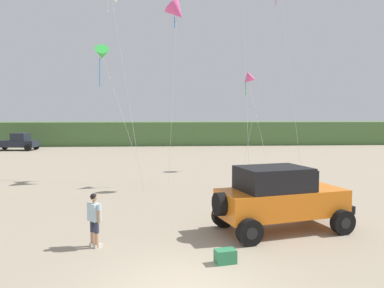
% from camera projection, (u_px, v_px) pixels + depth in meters
% --- Properties ---
extents(ground_plane, '(220.00, 220.00, 0.00)m').
position_uv_depth(ground_plane, '(183.00, 288.00, 8.98)').
color(ground_plane, gray).
extents(dune_ridge, '(90.00, 7.55, 3.07)m').
position_uv_depth(dune_ridge, '(151.00, 133.00, 53.18)').
color(dune_ridge, '#4C703D').
rests_on(dune_ridge, ground_plane).
extents(jeep, '(5.02, 3.37, 2.26)m').
position_uv_depth(jeep, '(280.00, 197.00, 13.36)').
color(jeep, orange).
rests_on(jeep, ground_plane).
extents(person_watching, '(0.47, 0.48, 1.67)m').
position_uv_depth(person_watching, '(94.00, 217.00, 11.74)').
color(person_watching, tan).
rests_on(person_watching, ground_plane).
extents(cooler_box, '(0.62, 0.47, 0.38)m').
position_uv_depth(cooler_box, '(225.00, 256.00, 10.51)').
color(cooler_box, '#2D7F51').
rests_on(cooler_box, ground_plane).
extents(distant_pickup, '(4.77, 2.79, 1.98)m').
position_uv_depth(distant_pickup, '(17.00, 142.00, 43.86)').
color(distant_pickup, '#1E232D').
rests_on(distant_pickup, ground_plane).
extents(kite_black_sled, '(1.82, 3.24, 11.16)m').
position_uv_depth(kite_black_sled, '(177.00, 12.00, 23.57)').
color(kite_black_sled, '#E04C93').
rests_on(kite_black_sled, ground_plane).
extents(kite_yellow_diamond, '(1.30, 5.27, 7.15)m').
position_uv_depth(kite_yellow_diamond, '(248.00, 79.00, 28.13)').
color(kite_yellow_diamond, '#E04C93').
rests_on(kite_yellow_diamond, ground_plane).
extents(kite_orange_streamer, '(3.39, 3.28, 8.58)m').
position_uv_depth(kite_orange_streamer, '(102.00, 54.00, 24.43)').
color(kite_orange_streamer, green).
rests_on(kite_orange_streamer, ground_plane).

